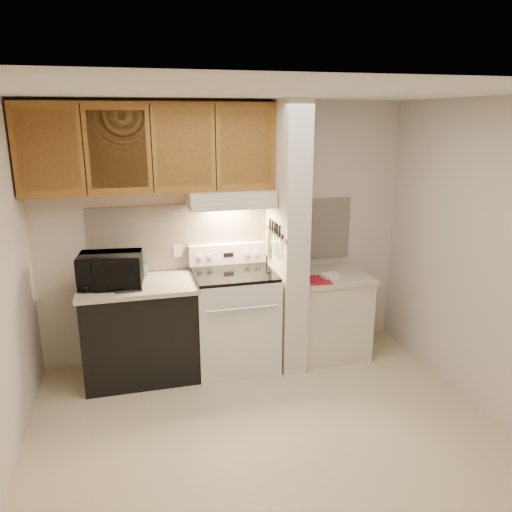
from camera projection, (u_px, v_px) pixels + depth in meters
name	position (u px, v px, depth m)	size (l,w,h in m)	color
floor	(267.00, 434.00, 3.83)	(3.60, 3.60, 0.00)	#CABA92
ceiling	(269.00, 92.00, 3.15)	(3.60, 3.60, 0.00)	white
wall_back	(226.00, 233.00, 4.89)	(3.60, 0.02, 2.50)	beige
wall_right	(487.00, 261.00, 3.93)	(0.02, 3.00, 2.50)	beige
backsplash	(226.00, 234.00, 4.88)	(2.60, 0.02, 0.63)	beige
range_body	(234.00, 321.00, 4.78)	(0.76, 0.65, 0.92)	silver
oven_window	(242.00, 330.00, 4.48)	(0.50, 0.01, 0.30)	black
oven_handle	(243.00, 309.00, 4.38)	(0.02, 0.02, 0.65)	silver
cooktop	(234.00, 273.00, 4.65)	(0.74, 0.64, 0.03)	black
range_backguard	(228.00, 254.00, 4.89)	(0.76, 0.08, 0.20)	silver
range_display	(229.00, 255.00, 4.85)	(0.10, 0.01, 0.04)	black
range_knob_left_outer	(200.00, 257.00, 4.78)	(0.05, 0.05, 0.02)	silver
range_knob_left_inner	(210.00, 256.00, 4.80)	(0.05, 0.05, 0.02)	silver
range_knob_right_inner	(247.00, 254.00, 4.89)	(0.05, 0.05, 0.02)	silver
range_knob_right_outer	(256.00, 253.00, 4.91)	(0.05, 0.05, 0.02)	silver
dishwasher_front	(141.00, 332.00, 4.59)	(1.00, 0.63, 0.87)	black
left_countertop	(138.00, 285.00, 4.46)	(1.04, 0.67, 0.04)	beige
spoon_rest	(129.00, 291.00, 4.25)	(0.23, 0.07, 0.02)	black
teal_jar	(142.00, 270.00, 4.66)	(0.10, 0.10, 0.11)	#24655D
outlet	(178.00, 251.00, 4.79)	(0.08, 0.01, 0.12)	beige
microwave	(111.00, 270.00, 4.35)	(0.53, 0.36, 0.29)	black
partition_pillar	(287.00, 238.00, 4.69)	(0.22, 0.70, 2.50)	beige
pillar_trim	(275.00, 233.00, 4.65)	(0.01, 0.70, 0.04)	brown
knife_strip	(276.00, 232.00, 4.59)	(0.02, 0.42, 0.04)	black
knife_blade_a	(279.00, 247.00, 4.47)	(0.01, 0.04, 0.16)	silver
knife_handle_a	(280.00, 231.00, 4.43)	(0.02, 0.02, 0.10)	black
knife_blade_b	(277.00, 246.00, 4.55)	(0.01, 0.04, 0.18)	silver
knife_handle_b	(277.00, 229.00, 4.50)	(0.02, 0.02, 0.10)	black
knife_blade_c	(275.00, 245.00, 4.61)	(0.01, 0.04, 0.20)	silver
knife_handle_c	(275.00, 227.00, 4.56)	(0.02, 0.02, 0.10)	black
knife_blade_d	(272.00, 241.00, 4.69)	(0.01, 0.04, 0.16)	silver
knife_handle_d	(273.00, 226.00, 4.64)	(0.02, 0.02, 0.10)	black
knife_blade_e	(270.00, 240.00, 4.77)	(0.01, 0.04, 0.18)	silver
knife_handle_e	(270.00, 224.00, 4.72)	(0.02, 0.02, 0.10)	black
oven_mitt	(268.00, 243.00, 4.84)	(0.03, 0.10, 0.25)	slate
right_cab_base	(329.00, 316.00, 5.03)	(0.70, 0.60, 0.81)	beige
right_countertop	(330.00, 276.00, 4.91)	(0.74, 0.64, 0.04)	beige
red_folder	(319.00, 280.00, 4.72)	(0.20, 0.28, 0.01)	maroon
white_box	(330.00, 276.00, 4.80)	(0.16, 0.11, 0.04)	white
range_hood	(230.00, 198.00, 4.58)	(0.78, 0.44, 0.15)	beige
hood_lip	(235.00, 207.00, 4.40)	(0.78, 0.04, 0.06)	beige
upper_cabinets	(151.00, 148.00, 4.33)	(2.18, 0.33, 0.77)	brown
cab_door_a	(48.00, 151.00, 3.99)	(0.46, 0.01, 0.63)	brown
cab_gap_a	(83.00, 150.00, 4.05)	(0.01, 0.01, 0.73)	black
cab_door_b	(118.00, 150.00, 4.12)	(0.46, 0.01, 0.63)	brown
cab_gap_b	(152.00, 149.00, 4.18)	(0.01, 0.01, 0.73)	black
cab_door_c	(184.00, 149.00, 4.25)	(0.46, 0.01, 0.63)	brown
cab_gap_c	(216.00, 148.00, 4.31)	(0.01, 0.01, 0.73)	black
cab_door_d	(246.00, 148.00, 4.38)	(0.46, 0.01, 0.63)	brown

